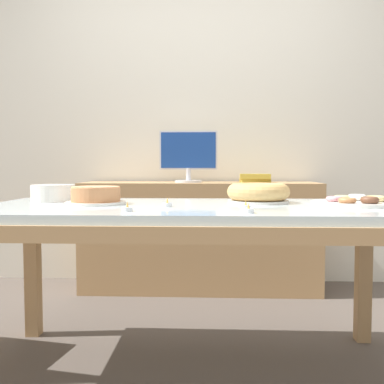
{
  "coord_description": "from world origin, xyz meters",
  "views": [
    {
      "loc": [
        0.08,
        -1.86,
        0.91
      ],
      "look_at": [
        0.0,
        -0.04,
        0.8
      ],
      "focal_mm": 40.0,
      "sensor_mm": 36.0,
      "label": 1
    }
  ],
  "objects_px": {
    "cake_golden_bundt": "(258,193)",
    "tealight_near_cakes": "(167,204)",
    "plate_stack": "(53,193)",
    "tealight_left_edge": "(248,210)",
    "computer_monitor": "(188,157)",
    "book_stack": "(255,178)",
    "tealight_centre": "(246,207)",
    "pastry_platter": "(355,202)",
    "cake_chocolate_round": "(96,196)",
    "tealight_near_front": "(127,209)"
  },
  "relations": [
    {
      "from": "cake_golden_bundt",
      "to": "tealight_near_cakes",
      "type": "height_order",
      "value": "cake_golden_bundt"
    },
    {
      "from": "cake_golden_bundt",
      "to": "plate_stack",
      "type": "distance_m",
      "value": 1.0
    },
    {
      "from": "plate_stack",
      "to": "tealight_left_edge",
      "type": "height_order",
      "value": "plate_stack"
    },
    {
      "from": "computer_monitor",
      "to": "book_stack",
      "type": "height_order",
      "value": "computer_monitor"
    },
    {
      "from": "book_stack",
      "to": "tealight_centre",
      "type": "height_order",
      "value": "book_stack"
    },
    {
      "from": "pastry_platter",
      "to": "plate_stack",
      "type": "relative_size",
      "value": 1.75
    },
    {
      "from": "computer_monitor",
      "to": "pastry_platter",
      "type": "xyz_separation_m",
      "value": [
        0.8,
        -1.23,
        -0.23
      ]
    },
    {
      "from": "computer_monitor",
      "to": "pastry_platter",
      "type": "relative_size",
      "value": 1.15
    },
    {
      "from": "computer_monitor",
      "to": "tealight_centre",
      "type": "distance_m",
      "value": 1.5
    },
    {
      "from": "tealight_left_edge",
      "to": "book_stack",
      "type": "bearing_deg",
      "value": 83.37
    },
    {
      "from": "plate_stack",
      "to": "book_stack",
      "type": "bearing_deg",
      "value": 44.69
    },
    {
      "from": "pastry_platter",
      "to": "tealight_near_cakes",
      "type": "relative_size",
      "value": 9.18
    },
    {
      "from": "cake_chocolate_round",
      "to": "tealight_near_cakes",
      "type": "relative_size",
      "value": 6.73
    },
    {
      "from": "pastry_platter",
      "to": "computer_monitor",
      "type": "bearing_deg",
      "value": 122.99
    },
    {
      "from": "cake_golden_bundt",
      "to": "tealight_centre",
      "type": "distance_m",
      "value": 0.33
    },
    {
      "from": "cake_chocolate_round",
      "to": "pastry_platter",
      "type": "height_order",
      "value": "cake_chocolate_round"
    },
    {
      "from": "tealight_near_front",
      "to": "tealight_near_cakes",
      "type": "bearing_deg",
      "value": 55.48
    },
    {
      "from": "cake_chocolate_round",
      "to": "cake_golden_bundt",
      "type": "bearing_deg",
      "value": 8.61
    },
    {
      "from": "computer_monitor",
      "to": "cake_golden_bundt",
      "type": "xyz_separation_m",
      "value": [
        0.39,
        -1.13,
        -0.2
      ]
    },
    {
      "from": "pastry_platter",
      "to": "tealight_near_front",
      "type": "bearing_deg",
      "value": -161.12
    },
    {
      "from": "cake_chocolate_round",
      "to": "computer_monitor",
      "type": "bearing_deg",
      "value": 74.29
    },
    {
      "from": "tealight_centre",
      "to": "tealight_near_front",
      "type": "relative_size",
      "value": 1.0
    },
    {
      "from": "cake_chocolate_round",
      "to": "tealight_centre",
      "type": "relative_size",
      "value": 6.73
    },
    {
      "from": "book_stack",
      "to": "tealight_left_edge",
      "type": "xyz_separation_m",
      "value": [
        -0.19,
        -1.59,
        -0.08
      ]
    },
    {
      "from": "cake_chocolate_round",
      "to": "tealight_near_cakes",
      "type": "height_order",
      "value": "cake_chocolate_round"
    },
    {
      "from": "computer_monitor",
      "to": "tealight_near_front",
      "type": "bearing_deg",
      "value": -95.42
    },
    {
      "from": "computer_monitor",
      "to": "plate_stack",
      "type": "distance_m",
      "value": 1.26
    },
    {
      "from": "cake_chocolate_round",
      "to": "plate_stack",
      "type": "relative_size",
      "value": 1.28
    },
    {
      "from": "tealight_near_cakes",
      "to": "cake_golden_bundt",
      "type": "bearing_deg",
      "value": 29.57
    },
    {
      "from": "tealight_left_edge",
      "to": "tealight_centre",
      "type": "height_order",
      "value": "same"
    },
    {
      "from": "tealight_centre",
      "to": "tealight_near_front",
      "type": "height_order",
      "value": "same"
    },
    {
      "from": "cake_chocolate_round",
      "to": "plate_stack",
      "type": "distance_m",
      "value": 0.31
    },
    {
      "from": "tealight_left_edge",
      "to": "pastry_platter",
      "type": "bearing_deg",
      "value": 36.11
    },
    {
      "from": "plate_stack",
      "to": "tealight_near_front",
      "type": "xyz_separation_m",
      "value": [
        0.46,
        -0.47,
        -0.03
      ]
    },
    {
      "from": "book_stack",
      "to": "tealight_near_cakes",
      "type": "bearing_deg",
      "value": -110.24
    },
    {
      "from": "cake_golden_bundt",
      "to": "tealight_left_edge",
      "type": "relative_size",
      "value": 7.27
    },
    {
      "from": "pastry_platter",
      "to": "tealight_near_front",
      "type": "distance_m",
      "value": 1.0
    },
    {
      "from": "tealight_left_edge",
      "to": "tealight_near_cakes",
      "type": "relative_size",
      "value": 1.0
    },
    {
      "from": "tealight_centre",
      "to": "cake_golden_bundt",
      "type": "bearing_deg",
      "value": 75.08
    },
    {
      "from": "plate_stack",
      "to": "pastry_platter",
      "type": "bearing_deg",
      "value": -6.06
    },
    {
      "from": "book_stack",
      "to": "pastry_platter",
      "type": "bearing_deg",
      "value": -75.79
    },
    {
      "from": "tealight_near_front",
      "to": "tealight_near_cakes",
      "type": "xyz_separation_m",
      "value": [
        0.13,
        0.19,
        0.0
      ]
    },
    {
      "from": "plate_stack",
      "to": "tealight_near_front",
      "type": "relative_size",
      "value": 5.25
    },
    {
      "from": "pastry_platter",
      "to": "tealight_near_cakes",
      "type": "height_order",
      "value": "pastry_platter"
    },
    {
      "from": "plate_stack",
      "to": "tealight_near_front",
      "type": "bearing_deg",
      "value": -45.8
    },
    {
      "from": "plate_stack",
      "to": "tealight_left_edge",
      "type": "distance_m",
      "value": 1.04
    },
    {
      "from": "tealight_centre",
      "to": "tealight_near_front",
      "type": "bearing_deg",
      "value": -166.96
    },
    {
      "from": "tealight_left_edge",
      "to": "tealight_near_front",
      "type": "relative_size",
      "value": 1.0
    },
    {
      "from": "plate_stack",
      "to": "cake_chocolate_round",
      "type": "bearing_deg",
      "value": -32.76
    },
    {
      "from": "cake_chocolate_round",
      "to": "tealight_near_front",
      "type": "xyz_separation_m",
      "value": [
        0.2,
        -0.31,
        -0.03
      ]
    }
  ]
}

